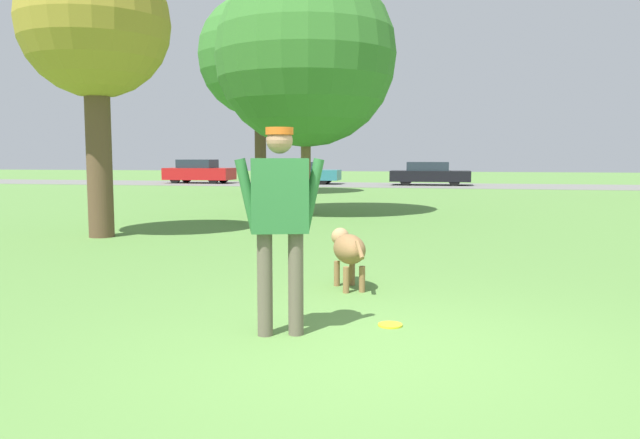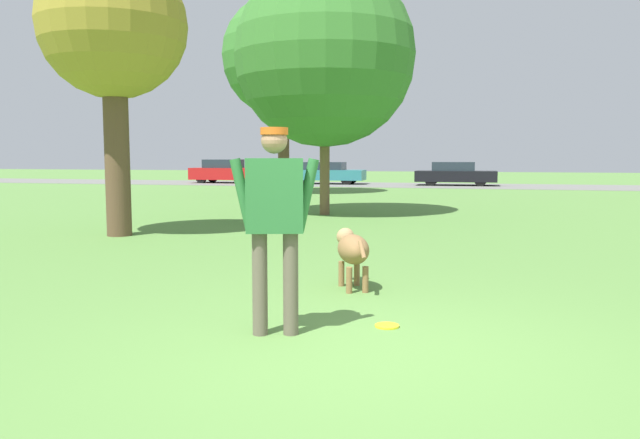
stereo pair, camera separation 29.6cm
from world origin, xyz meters
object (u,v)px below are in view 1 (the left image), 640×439
dog (348,250)px  parked_car_black (430,174)px  tree_near_left (95,26)px  person (280,211)px  parked_car_red (199,172)px  tree_far_left (260,56)px  frisbee (390,325)px  tree_mid_center (306,56)px  parked_car_teal (302,173)px

dog → parked_car_black: bearing=-25.3°
tree_near_left → parked_car_black: 23.92m
person → parked_car_red: bearing=97.4°
tree_far_left → parked_car_black: size_ratio=1.90×
dog → frisbee: (0.65, -1.53, -0.44)m
parked_car_black → tree_far_left: bearing=-126.6°
person → parked_car_black: person is taller
dog → tree_far_left: 19.40m
person → frisbee: size_ratio=7.95×
parked_car_black → tree_mid_center: bearing=-99.3°
person → parked_car_black: 28.71m
tree_mid_center → parked_car_red: size_ratio=1.67×
dog → tree_near_left: size_ratio=0.18×
tree_far_left → tree_mid_center: (4.00, -8.64, -1.46)m
person → dog: bearing=66.2°
dog → parked_car_red: bearing=0.8°
frisbee → tree_near_left: (-6.02, 5.12, 3.91)m
tree_near_left → parked_car_black: tree_near_left is taller
person → tree_far_left: tree_far_left is taller
person → frisbee: 1.46m
dog → tree_far_left: (-6.63, 17.51, 5.10)m
tree_mid_center → dog: bearing=-73.4°
dog → parked_car_black: 26.69m
person → parked_car_black: (0.08, 28.71, -0.45)m
tree_mid_center → parked_car_black: size_ratio=1.52×
tree_mid_center → tree_far_left: bearing=114.8°
person → tree_near_left: size_ratio=0.33×
frisbee → tree_mid_center: 11.64m
tree_far_left → tree_near_left: size_ratio=1.50×
tree_mid_center → parked_car_teal: size_ratio=1.53×
person → parked_car_teal: 29.60m
person → parked_car_red: size_ratio=0.46×
dog → parked_car_red: 29.64m
tree_near_left → parked_car_red: bearing=108.9°
frisbee → parked_car_teal: (-7.83, 28.28, 0.61)m
frisbee → person: bearing=-151.4°
tree_near_left → parked_car_black: (5.21, 23.11, -3.30)m
frisbee → tree_near_left: 8.81m
person → parked_car_red: person is taller
person → tree_near_left: (-5.13, 5.60, 2.85)m
tree_near_left → person: bearing=-47.5°
tree_mid_center → parked_car_teal: (-4.54, 17.89, -3.48)m
frisbee → tree_mid_center: size_ratio=0.03×
person → parked_car_black: size_ratio=0.42×
person → parked_car_black: bearing=72.7°
person → dog: (0.24, 2.02, -0.61)m
tree_far_left → tree_near_left: (1.27, -13.92, -1.64)m
frisbee → parked_car_black: bearing=91.6°
tree_far_left → tree_near_left: 14.07m
person → dog: person is taller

